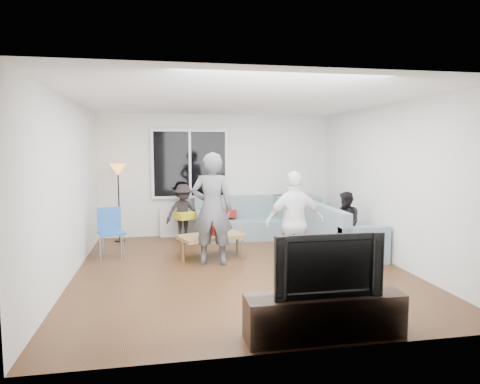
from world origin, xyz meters
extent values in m
cube|color=#56351C|center=(0.00, 0.00, -0.02)|extent=(5.00, 5.50, 0.04)
cube|color=white|center=(0.00, 0.00, 2.62)|extent=(5.00, 5.50, 0.04)
cube|color=silver|center=(0.00, 2.77, 1.30)|extent=(5.00, 0.04, 2.60)
cube|color=silver|center=(0.00, -2.77, 1.30)|extent=(5.00, 0.04, 2.60)
cube|color=silver|center=(-2.52, 0.00, 1.30)|extent=(0.04, 5.50, 2.60)
cube|color=silver|center=(2.52, 0.00, 1.30)|extent=(0.04, 5.50, 2.60)
cube|color=white|center=(-0.60, 2.69, 1.55)|extent=(1.62, 0.06, 1.47)
cube|color=black|center=(-0.60, 2.65, 1.55)|extent=(1.50, 0.02, 1.35)
cube|color=white|center=(-0.60, 2.64, 1.55)|extent=(0.05, 0.03, 1.35)
cube|color=silver|center=(-0.60, 2.65, 0.31)|extent=(1.30, 0.12, 0.62)
imported|color=#306729|center=(-0.27, 2.62, 0.82)|extent=(0.26, 0.23, 0.40)
imported|color=silver|center=(-0.71, 2.62, 0.72)|extent=(0.22, 0.22, 0.19)
cube|color=slate|center=(1.64, 2.27, 0.42)|extent=(0.85, 0.85, 0.85)
cube|color=gold|center=(-0.73, 2.25, 0.51)|extent=(0.49, 0.46, 0.14)
cube|color=maroon|center=(0.16, 2.33, 0.51)|extent=(0.40, 0.35, 0.13)
cube|color=olive|center=(-0.37, 0.79, 0.20)|extent=(1.24, 0.93, 0.40)
cylinder|color=maroon|center=(-0.34, 0.75, 0.49)|extent=(0.17, 0.17, 0.17)
imported|color=#515156|center=(-0.40, 0.38, 0.91)|extent=(0.73, 0.55, 1.82)
imported|color=white|center=(0.77, -0.32, 0.77)|extent=(0.91, 0.38, 1.55)
imported|color=black|center=(2.02, 0.61, 0.56)|extent=(0.51, 0.61, 1.12)
imported|color=black|center=(-0.77, 2.30, 0.58)|extent=(0.83, 0.62, 1.15)
cube|color=#36271B|center=(0.39, -2.50, 0.22)|extent=(1.60, 0.40, 0.44)
imported|color=black|center=(0.39, -2.50, 0.76)|extent=(1.10, 0.14, 0.63)
cylinder|color=#321E0B|center=(-0.32, 0.97, 0.49)|extent=(0.07, 0.07, 0.17)
cylinder|color=orange|center=(-0.13, 0.69, 0.51)|extent=(0.07, 0.07, 0.22)
cylinder|color=#2D981B|center=(-0.46, 0.64, 0.53)|extent=(0.08, 0.08, 0.26)
camera|label=1|loc=(-1.18, -6.38, 1.90)|focal=31.83mm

